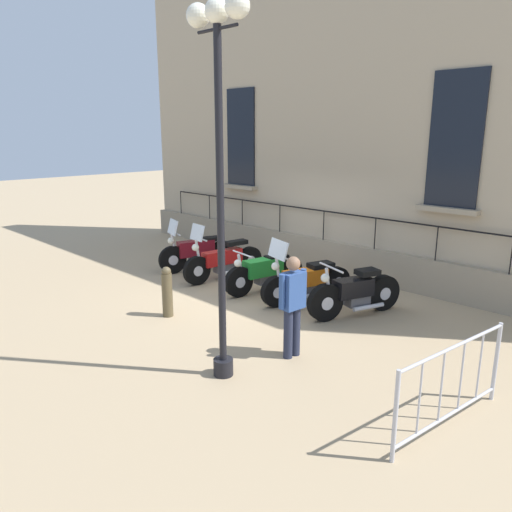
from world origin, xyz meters
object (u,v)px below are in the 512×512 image
motorcycle_orange (306,281)px  motorcycle_green (265,272)px  crowd_barrier (451,383)px  bollard (167,291)px  motorcycle_black (355,294)px  pedestrian_standing (293,302)px  lamppost (219,131)px  motorcycle_maroon (197,252)px  motorcycle_red (223,261)px

motorcycle_orange → motorcycle_green: bearing=-83.8°
crowd_barrier → bollard: bearing=-88.1°
bollard → motorcycle_green: bearing=173.1°
motorcycle_green → crowd_barrier: (2.16, 4.96, 0.14)m
motorcycle_green → motorcycle_black: bearing=93.3°
motorcycle_black → pedestrian_standing: bearing=7.5°
lamppost → pedestrian_standing: 2.73m
motorcycle_maroon → lamppost: (3.16, 4.47, 2.88)m
motorcycle_maroon → motorcycle_orange: size_ratio=0.95×
lamppost → crowd_barrier: size_ratio=2.37×
lamppost → crowd_barrier: 4.07m
motorcycle_green → pedestrian_standing: pedestrian_standing is taller
motorcycle_red → motorcycle_green: bearing=91.2°
motorcycle_maroon → pedestrian_standing: pedestrian_standing is taller
motorcycle_green → motorcycle_orange: bearing=96.2°
motorcycle_orange → crowd_barrier: (2.27, 3.91, 0.14)m
motorcycle_green → crowd_barrier: 5.41m
motorcycle_black → bollard: (2.46, -2.46, 0.05)m
motorcycle_maroon → motorcycle_orange: (-0.09, 3.37, -0.04)m
bollard → pedestrian_standing: 2.79m
bollard → lamppost: bearing=71.8°
motorcycle_green → pedestrian_standing: (2.01, 2.46, 0.46)m
lamppost → pedestrian_standing: size_ratio=3.09×
pedestrian_standing → motorcycle_green: bearing=-129.2°
motorcycle_black → motorcycle_maroon: bearing=-88.7°
motorcycle_black → pedestrian_standing: size_ratio=1.22×
motorcycle_maroon → motorcycle_green: (0.02, 2.32, -0.03)m
crowd_barrier → motorcycle_black: bearing=-129.4°
motorcycle_red → crowd_barrier: size_ratio=1.05×
motorcycle_green → pedestrian_standing: bearing=50.8°
motorcycle_red → motorcycle_black: bearing=92.5°
lamppost → crowd_barrier: lamppost is taller
motorcycle_maroon → motorcycle_black: bearing=91.3°
motorcycle_green → lamppost: 4.79m
motorcycle_black → crowd_barrier: crowd_barrier is taller
motorcycle_orange → crowd_barrier: 4.53m
motorcycle_green → bollard: size_ratio=2.09×
motorcycle_green → bollard: (2.33, -0.28, 0.05)m
crowd_barrier → pedestrian_standing: 2.52m
motorcycle_black → bollard: size_ratio=2.02×
lamppost → crowd_barrier: bearing=109.1°
lamppost → pedestrian_standing: lamppost is taller
pedestrian_standing → motorcycle_red: bearing=-117.8°
motorcycle_orange → motorcycle_red: bearing=-86.6°
lamppost → crowd_barrier: (-0.97, 2.80, -2.78)m
motorcycle_orange → lamppost: size_ratio=0.42×
bollard → pedestrian_standing: size_ratio=0.60×
motorcycle_green → bollard: bollard is taller
motorcycle_red → motorcycle_orange: size_ratio=1.06×
motorcycle_red → lamppost: lamppost is taller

